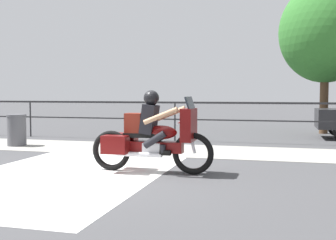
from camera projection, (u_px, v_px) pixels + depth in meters
ground_plane at (103, 173)px, 7.82m from camera, size 120.00×120.00×0.00m
sidewalk_band at (156, 149)px, 11.10m from camera, size 44.00×2.40×0.01m
crosswalk_band at (67, 173)px, 7.79m from camera, size 3.48×6.00×0.01m
fence_railing at (175, 110)px, 13.05m from camera, size 36.00×0.05×1.23m
motorcycle at (151, 136)px, 7.86m from camera, size 2.37×0.76×1.54m
trash_bin at (17, 130)px, 11.84m from camera, size 0.54×0.54×0.89m
tree_behind_sign at (326, 33)px, 15.27m from camera, size 3.33×3.33×5.53m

